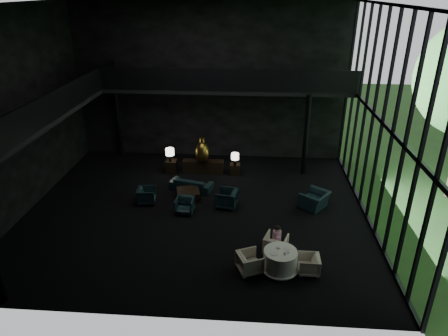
# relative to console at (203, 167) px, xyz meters

# --- Properties ---
(floor) EXTENTS (14.00, 12.00, 0.02)m
(floor) POSITION_rel_console_xyz_m (0.19, -3.70, -0.32)
(floor) COLOR black
(floor) RESTS_ON ground
(ceiling) EXTENTS (14.00, 12.00, 0.02)m
(ceiling) POSITION_rel_console_xyz_m (0.19, -3.70, 7.68)
(ceiling) COLOR black
(ceiling) RESTS_ON ground
(wall_back) EXTENTS (14.00, 0.04, 8.00)m
(wall_back) POSITION_rel_console_xyz_m (0.19, 2.30, 3.68)
(wall_back) COLOR black
(wall_back) RESTS_ON ground
(wall_front) EXTENTS (14.00, 0.04, 8.00)m
(wall_front) POSITION_rel_console_xyz_m (0.19, -9.70, 3.68)
(wall_front) COLOR black
(wall_front) RESTS_ON ground
(wall_left) EXTENTS (0.04, 12.00, 8.00)m
(wall_left) POSITION_rel_console_xyz_m (-6.81, -3.70, 3.68)
(wall_left) COLOR black
(wall_left) RESTS_ON ground
(curtain_wall) EXTENTS (0.20, 12.00, 8.00)m
(curtain_wall) POSITION_rel_console_xyz_m (7.14, -3.70, 3.68)
(curtain_wall) COLOR black
(curtain_wall) RESTS_ON ground
(mezzanine_left) EXTENTS (2.00, 12.00, 0.25)m
(mezzanine_left) POSITION_rel_console_xyz_m (-5.81, -3.70, 3.68)
(mezzanine_left) COLOR black
(mezzanine_left) RESTS_ON wall_left
(mezzanine_back) EXTENTS (12.00, 2.00, 0.25)m
(mezzanine_back) POSITION_rel_console_xyz_m (1.19, 1.30, 3.68)
(mezzanine_back) COLOR black
(mezzanine_back) RESTS_ON wall_back
(railing_left) EXTENTS (0.06, 12.00, 1.00)m
(railing_left) POSITION_rel_console_xyz_m (-4.81, -3.70, 4.28)
(railing_left) COLOR black
(railing_left) RESTS_ON mezzanine_left
(railing_back) EXTENTS (12.00, 0.06, 1.00)m
(railing_back) POSITION_rel_console_xyz_m (1.19, 0.30, 4.28)
(railing_back) COLOR black
(railing_back) RESTS_ON mezzanine_back
(column_nw) EXTENTS (0.24, 0.24, 4.00)m
(column_nw) POSITION_rel_console_xyz_m (-4.81, 2.00, 1.68)
(column_nw) COLOR black
(column_nw) RESTS_ON floor
(column_ne) EXTENTS (0.24, 0.24, 4.00)m
(column_ne) POSITION_rel_console_xyz_m (4.99, 0.30, 1.68)
(column_ne) COLOR black
(column_ne) RESTS_ON floor
(console) EXTENTS (2.02, 0.46, 0.64)m
(console) POSITION_rel_console_xyz_m (0.00, 0.00, 0.00)
(console) COLOR black
(console) RESTS_ON floor
(bronze_urn) EXTENTS (0.68, 0.68, 1.27)m
(bronze_urn) POSITION_rel_console_xyz_m (-0.00, -0.21, 0.86)
(bronze_urn) COLOR #9B5E22
(bronze_urn) RESTS_ON console
(side_table_left) EXTENTS (0.56, 0.56, 0.62)m
(side_table_left) POSITION_rel_console_xyz_m (-1.60, -0.03, -0.01)
(side_table_left) COLOR black
(side_table_left) RESTS_ON floor
(table_lamp_left) EXTENTS (0.42, 0.42, 0.71)m
(table_lamp_left) POSITION_rel_console_xyz_m (-1.60, -0.21, 0.80)
(table_lamp_left) COLOR black
(table_lamp_left) RESTS_ON side_table_left
(side_table_right) EXTENTS (0.49, 0.49, 0.54)m
(side_table_right) POSITION_rel_console_xyz_m (1.60, -0.04, -0.05)
(side_table_right) COLOR black
(side_table_right) RESTS_ON floor
(table_lamp_right) EXTENTS (0.38, 0.38, 0.63)m
(table_lamp_right) POSITION_rel_console_xyz_m (1.60, -0.22, 0.67)
(table_lamp_right) COLOR black
(table_lamp_right) RESTS_ON side_table_right
(sofa) EXTENTS (1.86, 0.98, 0.70)m
(sofa) POSITION_rel_console_xyz_m (-0.31, -1.88, 0.03)
(sofa) COLOR black
(sofa) RESTS_ON floor
(lounge_armchair_west) EXTENTS (0.75, 0.80, 0.75)m
(lounge_armchair_west) POSITION_rel_console_xyz_m (-2.04, -3.25, 0.05)
(lounge_armchair_west) COLOR black
(lounge_armchair_west) RESTS_ON floor
(lounge_armchair_east) EXTENTS (0.99, 1.04, 0.92)m
(lounge_armchair_east) POSITION_rel_console_xyz_m (1.40, -3.33, 0.14)
(lounge_armchair_east) COLOR black
(lounge_armchair_east) RESTS_ON floor
(lounge_armchair_south) EXTENTS (0.72, 0.68, 0.70)m
(lounge_armchair_south) POSITION_rel_console_xyz_m (-0.28, -3.96, 0.03)
(lounge_armchair_south) COLOR black
(lounge_armchair_south) RESTS_ON floor
(window_armchair) EXTENTS (1.28, 1.36, 1.00)m
(window_armchair) POSITION_rel_console_xyz_m (5.08, -3.15, 0.18)
(window_armchair) COLOR black
(window_armchair) RESTS_ON floor
(coffee_table) EXTENTS (1.17, 1.17, 0.42)m
(coffee_table) POSITION_rel_console_xyz_m (-0.32, -2.79, -0.11)
(coffee_table) COLOR black
(coffee_table) RESTS_ON floor
(dining_table) EXTENTS (1.24, 1.24, 0.75)m
(dining_table) POSITION_rel_console_xyz_m (3.42, -7.37, 0.01)
(dining_table) COLOR white
(dining_table) RESTS_ON floor
(dining_chair_north) EXTENTS (0.90, 0.87, 0.74)m
(dining_chair_north) POSITION_rel_console_xyz_m (3.33, -6.40, 0.05)
(dining_chair_north) COLOR #A6A49E
(dining_chair_north) RESTS_ON floor
(dining_chair_east) EXTENTS (0.57, 0.61, 0.62)m
(dining_chair_east) POSITION_rel_console_xyz_m (4.34, -7.42, -0.01)
(dining_chair_east) COLOR beige
(dining_chair_east) RESTS_ON floor
(dining_chair_west) EXTENTS (0.91, 0.93, 0.74)m
(dining_chair_west) POSITION_rel_console_xyz_m (2.44, -7.48, 0.05)
(dining_chair_west) COLOR #ACA9A3
(dining_chair_west) RESTS_ON floor
(child) EXTENTS (0.30, 0.30, 0.64)m
(child) POSITION_rel_console_xyz_m (3.35, -6.40, 0.44)
(child) COLOR pink
(child) RESTS_ON dining_chair_north
(plate_a) EXTENTS (0.31, 0.31, 0.02)m
(plate_a) POSITION_rel_console_xyz_m (3.20, -7.52, 0.44)
(plate_a) COLOR white
(plate_a) RESTS_ON dining_table
(plate_b) EXTENTS (0.25, 0.25, 0.01)m
(plate_b) POSITION_rel_console_xyz_m (3.65, -7.22, 0.44)
(plate_b) COLOR white
(plate_b) RESTS_ON dining_table
(saucer) EXTENTS (0.16, 0.16, 0.01)m
(saucer) POSITION_rel_console_xyz_m (3.60, -7.46, 0.43)
(saucer) COLOR white
(saucer) RESTS_ON dining_table
(coffee_cup) EXTENTS (0.09, 0.09, 0.06)m
(coffee_cup) POSITION_rel_console_xyz_m (3.66, -7.43, 0.47)
(coffee_cup) COLOR white
(coffee_cup) RESTS_ON saucer
(cereal_bowl) EXTENTS (0.14, 0.14, 0.07)m
(cereal_bowl) POSITION_rel_console_xyz_m (3.36, -7.21, 0.46)
(cereal_bowl) COLOR white
(cereal_bowl) RESTS_ON dining_table
(cream_pot) EXTENTS (0.08, 0.08, 0.07)m
(cream_pot) POSITION_rel_console_xyz_m (3.53, -7.55, 0.46)
(cream_pot) COLOR #99999E
(cream_pot) RESTS_ON dining_table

